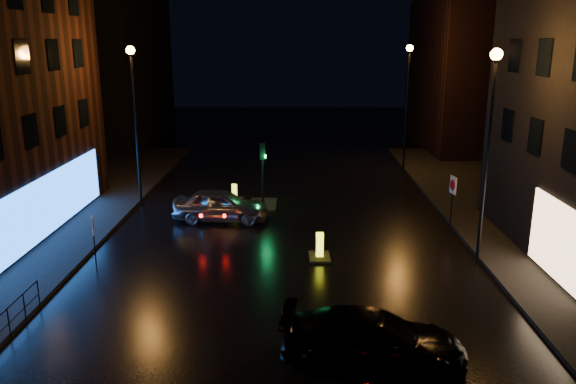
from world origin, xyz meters
name	(u,v)px	position (x,y,z in m)	size (l,w,h in m)	color
ground	(277,340)	(0.00, 0.00, 0.00)	(120.00, 120.00, 0.00)	black
building_far_left	(106,60)	(-16.00, 35.00, 7.00)	(8.00, 16.00, 14.00)	black
building_far_right	(473,73)	(15.00, 32.00, 6.00)	(8.00, 14.00, 12.00)	black
street_lamp_lfar	(134,102)	(-7.80, 14.00, 5.56)	(0.44, 0.44, 8.37)	black
street_lamp_rnear	(490,125)	(7.80, 6.00, 5.56)	(0.44, 0.44, 8.37)	black
street_lamp_rfar	(408,89)	(7.80, 22.00, 5.56)	(0.44, 0.44, 8.37)	black
traffic_signal	(263,197)	(-1.20, 14.00, 0.50)	(1.40, 2.40, 3.45)	black
silver_hatchback	(221,205)	(-3.14, 11.45, 0.79)	(1.86, 4.63, 1.58)	#A4A7AB
dark_sedan	(373,339)	(2.69, -1.18, 0.73)	(2.06, 5.06, 1.47)	black
bollard_near	(320,253)	(1.53, 6.49, 0.24)	(0.90, 1.30, 1.11)	black
bollard_far	(235,197)	(-2.86, 15.06, 0.20)	(1.04, 1.24, 0.93)	black
road_sign_left	(93,230)	(-7.28, 5.42, 1.56)	(0.21, 0.49, 2.08)	black
road_sign_right	(453,190)	(7.90, 10.43, 1.90)	(0.16, 0.61, 2.53)	black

